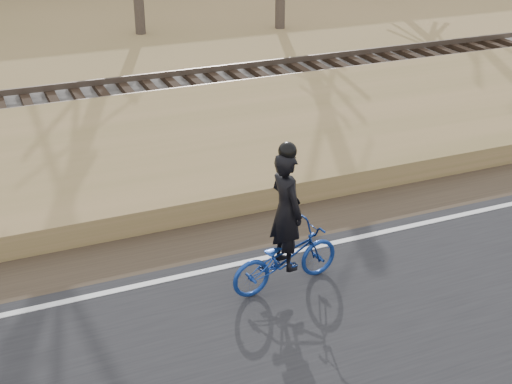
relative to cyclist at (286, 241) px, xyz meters
name	(u,v)px	position (x,y,z in m)	size (l,w,h in m)	color
cyclist	(286,241)	(0.00, 0.00, 0.00)	(1.82, 0.84, 2.28)	navy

